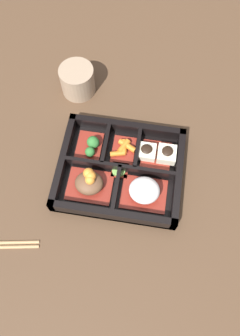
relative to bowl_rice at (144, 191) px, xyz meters
name	(u,v)px	position (x,y,z in m)	size (l,w,h in m)	color
ground_plane	(120,173)	(0.06, -0.05, -0.03)	(3.00, 3.00, 0.00)	#4C3523
bento_base	(120,172)	(0.06, -0.05, -0.03)	(0.26, 0.22, 0.01)	black
bento_rim	(120,168)	(0.06, -0.05, -0.01)	(0.26, 0.22, 0.04)	black
bowl_rice	(144,191)	(0.00, 0.00, 0.00)	(0.10, 0.08, 0.05)	maroon
bowl_stew	(89,182)	(0.12, 0.00, 0.00)	(0.10, 0.08, 0.05)	maroon
bowl_tofu	(157,153)	(-0.02, -0.09, -0.01)	(0.09, 0.07, 0.04)	maroon
bowl_carrots	(123,149)	(0.06, -0.10, -0.01)	(0.06, 0.07, 0.02)	maroon
bowl_greens	(92,145)	(0.13, -0.09, -0.01)	(0.06, 0.07, 0.03)	maroon
bowl_pickles	(118,170)	(0.06, -0.04, -0.02)	(0.04, 0.04, 0.01)	maroon
tea_cup	(77,80)	(0.19, -0.25, 0.01)	(0.08, 0.08, 0.07)	gray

